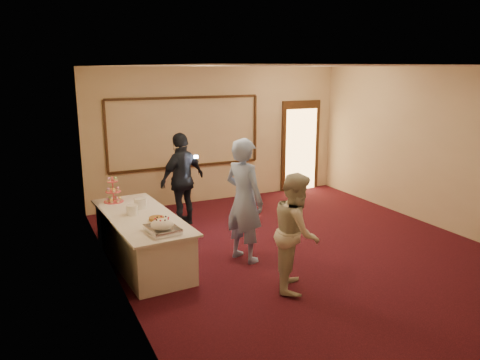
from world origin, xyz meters
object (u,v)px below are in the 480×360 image
at_px(cupcake_stand, 113,192).
at_px(pavlova_tray, 162,226).
at_px(plate_stack_a, 132,210).
at_px(tart, 157,219).
at_px(guest, 182,180).
at_px(man, 244,200).
at_px(buffet_table, 142,239).
at_px(woman, 296,232).
at_px(plate_stack_b, 140,203).

bearing_deg(cupcake_stand, pavlova_tray, -79.93).
bearing_deg(plate_stack_a, tart, -59.22).
bearing_deg(guest, man, 74.04).
distance_m(cupcake_stand, man, 2.28).
xyz_separation_m(buffet_table, woman, (1.70, -1.74, 0.42)).
relative_size(cupcake_stand, woman, 0.30).
height_order(pavlova_tray, woman, woman).
bearing_deg(guest, plate_stack_a, 21.96).
distance_m(man, woman, 1.20).
bearing_deg(buffet_table, cupcake_stand, 103.90).
relative_size(buffet_table, guest, 1.41).
bearing_deg(tart, plate_stack_a, 120.78).
height_order(buffet_table, woman, woman).
height_order(pavlova_tray, plate_stack_b, pavlova_tray).
height_order(cupcake_stand, plate_stack_a, cupcake_stand).
distance_m(plate_stack_b, woman, 2.66).
height_order(buffet_table, plate_stack_a, plate_stack_a).
xyz_separation_m(tart, guest, (1.01, 1.80, 0.10)).
distance_m(woman, guest, 3.24).
bearing_deg(tart, guest, 60.71).
height_order(cupcake_stand, man, man).
xyz_separation_m(cupcake_stand, plate_stack_b, (0.32, -0.56, -0.09)).
xyz_separation_m(buffet_table, cupcake_stand, (-0.23, 0.93, 0.55)).
height_order(man, guest, man).
xyz_separation_m(buffet_table, pavlova_tray, (0.09, -0.87, 0.47)).
relative_size(cupcake_stand, plate_stack_a, 2.59).
bearing_deg(man, plate_stack_a, 46.15).
bearing_deg(buffet_table, man, -20.93).
distance_m(buffet_table, plate_stack_a, 0.48).
height_order(buffet_table, guest, guest).
xyz_separation_m(buffet_table, guest, (1.16, 1.45, 0.51)).
distance_m(buffet_table, plate_stack_b, 0.60).
distance_m(pavlova_tray, man, 1.43).
xyz_separation_m(cupcake_stand, plate_stack_a, (0.12, -0.84, -0.09)).
bearing_deg(pavlova_tray, man, 12.23).
height_order(plate_stack_b, woman, woman).
height_order(cupcake_stand, tart, cupcake_stand).
xyz_separation_m(pavlova_tray, cupcake_stand, (-0.32, 1.80, 0.09)).
distance_m(man, guest, 2.05).
xyz_separation_m(buffet_table, man, (1.49, -0.57, 0.59)).
height_order(tart, guest, guest).
relative_size(buffet_table, plate_stack_a, 13.70).
relative_size(cupcake_stand, guest, 0.27).
distance_m(pavlova_tray, guest, 2.56).
bearing_deg(buffet_table, plate_stack_a, 141.01).
xyz_separation_m(cupcake_stand, man, (1.72, -1.50, 0.03)).
bearing_deg(plate_stack_b, plate_stack_a, -124.08).
distance_m(pavlova_tray, plate_stack_b, 1.24).
xyz_separation_m(man, guest, (-0.32, 2.02, -0.08)).
relative_size(plate_stack_a, guest, 0.10).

